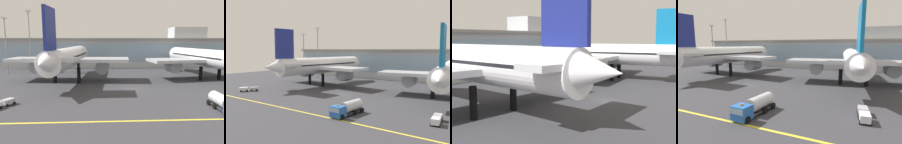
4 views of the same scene
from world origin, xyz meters
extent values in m
plane|color=#38383D|center=(0.00, 0.00, 0.00)|extent=(180.00, 180.00, 0.00)
cube|color=yellow|center=(0.00, -22.00, 0.01)|extent=(144.00, 0.50, 0.01)
cube|color=#ADB2B7|center=(0.00, 46.95, 6.59)|extent=(114.25, 12.00, 13.18)
cube|color=#84A3BC|center=(0.00, 40.90, 7.25)|extent=(109.68, 0.20, 8.44)
cube|color=gray|center=(0.00, 46.95, 13.58)|extent=(117.25, 14.00, 0.80)
cube|color=#ADB2B7|center=(34.27, 48.95, 16.18)|extent=(16.00, 10.00, 6.00)
cylinder|color=black|center=(-22.91, 9.68, 2.47)|extent=(1.10, 1.10, 4.94)
cylinder|color=black|center=(-15.53, 9.03, 2.47)|extent=(1.10, 1.10, 4.94)
cylinder|color=black|center=(-17.61, 27.53, 2.47)|extent=(1.10, 1.10, 4.94)
cylinder|color=silver|center=(-18.94, 12.52, 7.72)|extent=(9.64, 40.06, 6.18)
cone|color=silver|center=(-17.03, 34.12, 7.72)|extent=(6.33, 6.05, 5.87)
cone|color=silver|center=(-20.87, -9.40, 8.18)|extent=(5.83, 7.23, 5.25)
cube|color=#84A3BC|center=(-17.33, 30.70, 8.80)|extent=(4.99, 4.71, 1.85)
cube|color=black|center=(-18.94, 12.52, 8.18)|extent=(9.14, 33.75, 0.49)
cube|color=#B7BAC1|center=(-18.94, 12.52, 6.95)|extent=(38.72, 12.83, 0.99)
cylinder|color=#999EA8|center=(-29.42, 14.87, 4.51)|extent=(4.76, 5.52, 4.32)
cylinder|color=#999EA8|center=(-8.21, 13.00, 4.51)|extent=(4.76, 5.52, 4.32)
cube|color=navy|center=(-20.47, -4.87, 15.75)|extent=(1.37, 7.18, 9.88)
cube|color=#B7BAC1|center=(-20.47, -4.87, 8.65)|extent=(12.51, 5.42, 0.79)
cylinder|color=black|center=(23.82, 10.84, 2.31)|extent=(1.10, 1.10, 4.61)
cylinder|color=black|center=(30.66, 11.89, 2.31)|extent=(1.10, 1.10, 4.61)
cylinder|color=black|center=(24.45, 29.63, 2.31)|extent=(1.10, 1.10, 4.61)
cylinder|color=silver|center=(26.76, 14.54, 7.21)|extent=(11.77, 40.56, 5.77)
cone|color=silver|center=(23.46, 36.10, 7.21)|extent=(6.20, 5.96, 5.48)
cube|color=#84A3BC|center=(23.97, 32.80, 8.22)|extent=(4.89, 4.64, 1.73)
cube|color=black|center=(26.76, 14.54, 7.64)|extent=(10.85, 34.22, 0.46)
cube|color=#B7BAC1|center=(26.76, 14.54, 6.49)|extent=(40.03, 15.42, 0.92)
cylinder|color=#999EA8|center=(15.74, 14.32, 4.21)|extent=(4.78, 5.77, 4.04)
cylinder|color=black|center=(13.21, -16.82, 0.55)|extent=(0.35, 1.11, 1.10)
cylinder|color=black|center=(15.93, -14.43, 0.55)|extent=(0.35, 1.11, 1.10)
cylinder|color=black|center=(13.33, -14.31, 0.55)|extent=(0.35, 1.11, 1.10)
cube|color=#2D2D33|center=(14.50, -17.06, 0.45)|extent=(2.70, 7.66, 0.30)
cylinder|color=silver|center=(14.52, -16.53, 1.75)|extent=(2.56, 5.68, 2.30)
cylinder|color=black|center=(-28.13, -14.62, 0.30)|extent=(0.46, 0.62, 0.60)
cylinder|color=black|center=(-27.49, -13.43, 0.30)|extent=(0.44, 0.61, 0.60)
cylinder|color=black|center=(-28.81, -12.71, 0.30)|extent=(0.44, 0.61, 0.60)
cylinder|color=black|center=(-26.69, -11.95, 0.30)|extent=(0.44, 0.61, 0.60)
cylinder|color=black|center=(-28.01, -11.24, 0.30)|extent=(0.44, 0.61, 0.60)
cube|color=#A8A8B2|center=(-27.75, -12.33, 0.80)|extent=(2.46, 2.83, 1.00)
cube|color=#2D2D33|center=(-28.46, -13.65, 0.45)|extent=(0.37, 0.57, 0.08)
cylinder|color=gray|center=(-36.69, 29.89, 11.92)|extent=(0.44, 0.44, 23.83)
cube|color=silver|center=(-36.69, 29.89, 24.18)|extent=(1.80, 1.80, 0.70)
cylinder|color=gray|center=(-45.51, 28.99, 10.59)|extent=(0.44, 0.44, 21.19)
cube|color=silver|center=(-45.51, 28.99, 21.54)|extent=(1.80, 1.80, 0.70)
camera|label=1|loc=(-8.68, -54.42, 13.33)|focal=33.35mm
camera|label=2|loc=(42.91, -58.93, 13.81)|focal=38.59mm
camera|label=3|loc=(-49.37, -25.48, 11.92)|focal=47.43mm
camera|label=4|loc=(31.69, -41.76, 11.52)|focal=28.86mm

